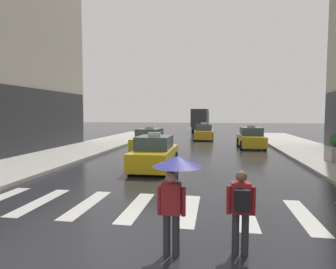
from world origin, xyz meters
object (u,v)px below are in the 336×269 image
Objects in this scene: taxi_lead at (155,154)px; pedestrian_with_backpack at (241,206)px; taxi_second at (150,141)px; box_truck at (201,119)px; pedestrian_with_umbrella at (175,178)px; taxi_third at (251,138)px; taxi_fourth at (204,133)px.

pedestrian_with_backpack is (3.46, -8.46, 0.25)m from taxi_lead.
taxi_second is 0.60× the size of box_truck.
box_truck reaches higher than pedestrian_with_umbrella.
pedestrian_with_backpack is at bearing -97.21° from taxi_third.
box_truck reaches higher than pedestrian_with_backpack.
taxi_fourth is (1.79, 16.43, 0.00)m from taxi_lead.
pedestrian_with_backpack is at bearing -86.16° from taxi_fourth.
pedestrian_with_backpack is at bearing -85.98° from box_truck.
taxi_lead is at bearing 112.26° from pedestrian_with_backpack.
taxi_second reaches higher than pedestrian_with_backpack.
taxi_fourth is at bearing 91.00° from pedestrian_with_umbrella.
taxi_fourth reaches higher than pedestrian_with_backpack.
taxi_third is 1.00× the size of taxi_fourth.
taxi_lead is 0.99× the size of taxi_second.
taxi_lead is 2.35× the size of pedestrian_with_umbrella.
box_truck reaches higher than taxi_second.
taxi_lead is at bearing 104.40° from pedestrian_with_umbrella.
box_truck is at bearing 88.49° from taxi_lead.
pedestrian_with_backpack is (1.23, 0.22, -0.54)m from pedestrian_with_umbrella.
taxi_lead reaches higher than pedestrian_with_backpack.
pedestrian_with_umbrella is at bearing -75.40° from taxi_second.
taxi_lead is at bearing -96.23° from taxi_fourth.
taxi_fourth is 2.76× the size of pedestrian_with_backpack.
box_truck is 3.93× the size of pedestrian_with_umbrella.
taxi_second is at bearing 109.09° from pedestrian_with_backpack.
taxi_third is 20.39m from box_truck.
pedestrian_with_backpack is at bearing -70.91° from taxi_second.
taxi_second is at bearing -156.25° from taxi_third.
taxi_third is 0.60× the size of box_truck.
taxi_fourth is 13.35m from box_truck.
taxi_lead and taxi_second have the same top height.
taxi_third is (7.56, 3.33, 0.00)m from taxi_second.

